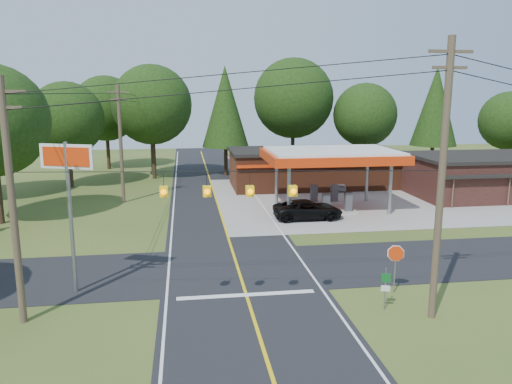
{
  "coord_description": "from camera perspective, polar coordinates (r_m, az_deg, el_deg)",
  "views": [
    {
      "loc": [
        -2.71,
        -25.44,
        9.37
      ],
      "look_at": [
        2.0,
        7.0,
        2.8
      ],
      "focal_mm": 35.0,
      "sensor_mm": 36.0,
      "label": 1
    }
  ],
  "objects": [
    {
      "name": "big_stop_sign",
      "position": [
        24.35,
        -20.69,
        1.15
      ],
      "size": [
        2.51,
        1.06,
        7.18
      ],
      "color": "gray",
      "rests_on": "ground"
    },
    {
      "name": "utility_pole_north",
      "position": [
        60.73,
        -11.9,
        6.73
      ],
      "size": [
        0.3,
        0.3,
        9.5
      ],
      "color": "#473828",
      "rests_on": "ground"
    },
    {
      "name": "route_sign_post",
      "position": [
        22.74,
        14.58,
        -10.29
      ],
      "size": [
        0.39,
        0.14,
        1.92
      ],
      "color": "gray",
      "rests_on": "ground"
    },
    {
      "name": "suv_car",
      "position": [
        37.59,
        5.94,
        -2.03
      ],
      "size": [
        5.21,
        5.21,
        1.44
      ],
      "primitive_type": "imported",
      "rotation": [
        0.0,
        0.0,
        1.57
      ],
      "color": "black",
      "rests_on": "ground"
    },
    {
      "name": "overhead_beacons",
      "position": [
        19.77,
        -3.19,
        2.13
      ],
      "size": [
        17.04,
        2.04,
        1.03
      ],
      "color": "black",
      "rests_on": "ground"
    },
    {
      "name": "treeline_backdrop",
      "position": [
        49.61,
        -4.23,
        9.13
      ],
      "size": [
        70.27,
        51.59,
        13.3
      ],
      "color": "#332316",
      "rests_on": "ground"
    },
    {
      "name": "utility_pole_near_left",
      "position": [
        21.94,
        -26.12,
        -0.79
      ],
      "size": [
        1.8,
        0.3,
        10.0
      ],
      "color": "#473828",
      "rests_on": "ground"
    },
    {
      "name": "convenience_store",
      "position": [
        50.61,
        6.38,
        2.79
      ],
      "size": [
        16.4,
        7.55,
        3.8
      ],
      "color": "brown",
      "rests_on": "ground"
    },
    {
      "name": "lane_center_yellow",
      "position": [
        27.23,
        -2.07,
        -8.74
      ],
      "size": [
        0.15,
        110.0,
        0.0
      ],
      "primitive_type": "cube",
      "color": "yellow",
      "rests_on": "main_highway"
    },
    {
      "name": "octagonal_stop_sign",
      "position": [
        24.51,
        15.67,
        -7.21
      ],
      "size": [
        0.78,
        0.32,
        2.36
      ],
      "color": "gray",
      "rests_on": "ground"
    },
    {
      "name": "gas_canopy",
      "position": [
        40.5,
        8.63,
        3.97
      ],
      "size": [
        10.6,
        7.4,
        4.88
      ],
      "color": "gray",
      "rests_on": "ground"
    },
    {
      "name": "cross_road",
      "position": [
        27.24,
        -2.07,
        -8.76
      ],
      "size": [
        70.0,
        7.0,
        0.02
      ],
      "primitive_type": "cube",
      "color": "black",
      "rests_on": "ground"
    },
    {
      "name": "ground",
      "position": [
        27.24,
        -2.07,
        -8.79
      ],
      "size": [
        120.0,
        120.0,
        0.0
      ],
      "primitive_type": "plane",
      "color": "#384F1C",
      "rests_on": "ground"
    },
    {
      "name": "utility_pole_far_left",
      "position": [
        43.96,
        -15.21,
        5.5
      ],
      "size": [
        1.8,
        0.3,
        10.0
      ],
      "color": "#473828",
      "rests_on": "ground"
    },
    {
      "name": "sedan_car",
      "position": [
        49.48,
        9.17,
        1.07
      ],
      "size": [
        4.77,
        4.77,
        1.37
      ],
      "primitive_type": "imported",
      "rotation": [
        0.0,
        0.0,
        -0.21
      ],
      "color": "silver",
      "rests_on": "ground"
    },
    {
      "name": "main_highway",
      "position": [
        27.24,
        -2.07,
        -8.77
      ],
      "size": [
        8.0,
        120.0,
        0.02
      ],
      "primitive_type": "cube",
      "color": "black",
      "rests_on": "ground"
    },
    {
      "name": "utility_pole_near_right",
      "position": [
        21.35,
        20.44,
        1.42
      ],
      "size": [
        1.8,
        0.3,
        11.5
      ],
      "color": "#473828",
      "rests_on": "ground"
    }
  ]
}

